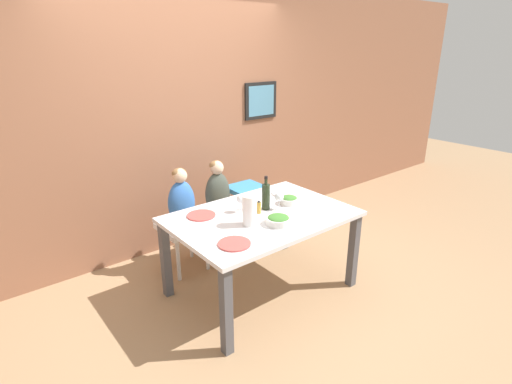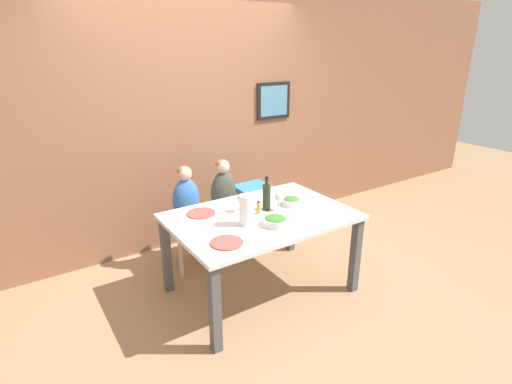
{
  "view_description": "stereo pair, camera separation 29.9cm",
  "coord_description": "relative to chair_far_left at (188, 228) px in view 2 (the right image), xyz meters",
  "views": [
    {
      "loc": [
        -1.96,
        -2.36,
        2.08
      ],
      "look_at": [
        0.0,
        0.08,
        0.91
      ],
      "focal_mm": 28.0,
      "sensor_mm": 36.0,
      "label": 1
    },
    {
      "loc": [
        -1.72,
        -2.54,
        2.08
      ],
      "look_at": [
        0.0,
        0.08,
        0.91
      ],
      "focal_mm": 28.0,
      "sensor_mm": 36.0,
      "label": 2
    }
  ],
  "objects": [
    {
      "name": "wall_back",
      "position": [
        0.35,
        0.53,
        0.95
      ],
      "size": [
        10.0,
        0.09,
        2.7
      ],
      "color": "#8E5B42",
      "rests_on": "ground_plane"
    },
    {
      "name": "person_child_left",
      "position": [
        0.0,
        0.0,
        0.34
      ],
      "size": [
        0.27,
        0.16,
        0.56
      ],
      "color": "#3366B2",
      "rests_on": "chair_far_left"
    },
    {
      "name": "wine_bottle",
      "position": [
        0.45,
        -0.68,
        0.46
      ],
      "size": [
        0.07,
        0.07,
        0.3
      ],
      "color": "#232D19",
      "rests_on": "dining_table"
    },
    {
      "name": "dinner_plate_back_left",
      "position": [
        -0.07,
        -0.46,
        0.34
      ],
      "size": [
        0.24,
        0.24,
        0.01
      ],
      "color": "#D14C47",
      "rests_on": "dining_table"
    },
    {
      "name": "paper_towel_roll",
      "position": [
        0.14,
        -0.85,
        0.46
      ],
      "size": [
        0.11,
        0.11,
        0.25
      ],
      "color": "white",
      "rests_on": "dining_table"
    },
    {
      "name": "chair_right_highchair",
      "position": [
        0.76,
        0.0,
        0.14
      ],
      "size": [
        0.36,
        0.35,
        0.68
      ],
      "color": "silver",
      "rests_on": "ground_plane"
    },
    {
      "name": "wine_glass_near",
      "position": [
        0.53,
        -0.76,
        0.45
      ],
      "size": [
        0.08,
        0.08,
        0.16
      ],
      "color": "white",
      "rests_on": "dining_table"
    },
    {
      "name": "wine_glass_far",
      "position": [
        0.25,
        -0.6,
        0.45
      ],
      "size": [
        0.08,
        0.08,
        0.16
      ],
      "color": "white",
      "rests_on": "dining_table"
    },
    {
      "name": "salad_bowl_large",
      "position": [
        0.33,
        -0.98,
        0.37
      ],
      "size": [
        0.2,
        0.2,
        0.08
      ],
      "color": "silver",
      "rests_on": "dining_table"
    },
    {
      "name": "person_child_center",
      "position": [
        0.4,
        0.0,
        0.34
      ],
      "size": [
        0.27,
        0.16,
        0.56
      ],
      "color": "#3D4238",
      "rests_on": "chair_far_center"
    },
    {
      "name": "dinner_plate_front_left",
      "position": [
        -0.15,
        -1.04,
        0.34
      ],
      "size": [
        0.24,
        0.24,
        0.01
      ],
      "color": "#D14C47",
      "rests_on": "dining_table"
    },
    {
      "name": "chair_far_center",
      "position": [
        0.4,
        0.0,
        0.0
      ],
      "size": [
        0.42,
        0.42,
        0.47
      ],
      "color": "silver",
      "rests_on": "ground_plane"
    },
    {
      "name": "chair_far_left",
      "position": [
        0.0,
        0.0,
        0.0
      ],
      "size": [
        0.42,
        0.42,
        0.47
      ],
      "color": "silver",
      "rests_on": "ground_plane"
    },
    {
      "name": "ground_plane",
      "position": [
        0.35,
        -0.75,
        -0.4
      ],
      "size": [
        14.0,
        14.0,
        0.0
      ],
      "primitive_type": "plane",
      "color": "#9E7A56"
    },
    {
      "name": "dinner_plate_back_right",
      "position": [
        0.83,
        -0.51,
        0.34
      ],
      "size": [
        0.24,
        0.24,
        0.01
      ],
      "color": "silver",
      "rests_on": "dining_table"
    },
    {
      "name": "dining_table",
      "position": [
        0.35,
        -0.75,
        0.24
      ],
      "size": [
        1.5,
        1.03,
        0.73
      ],
      "color": "silver",
      "rests_on": "ground_plane"
    },
    {
      "name": "condiment_bottle_hot_sauce",
      "position": [
        0.35,
        -0.72,
        0.39
      ],
      "size": [
        0.04,
        0.04,
        0.12
      ],
      "color": "#BC8E33",
      "rests_on": "dining_table"
    },
    {
      "name": "salad_bowl_small",
      "position": [
        0.69,
        -0.72,
        0.37
      ],
      "size": [
        0.16,
        0.16,
        0.08
      ],
      "color": "silver",
      "rests_on": "dining_table"
    }
  ]
}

